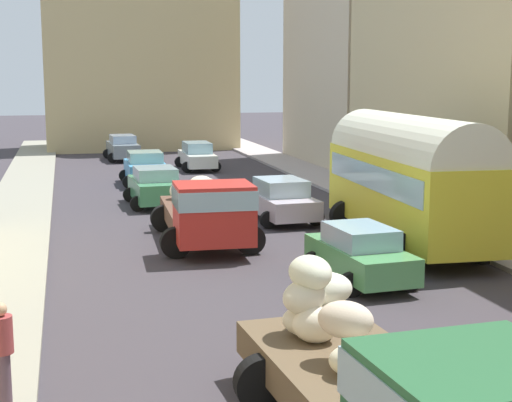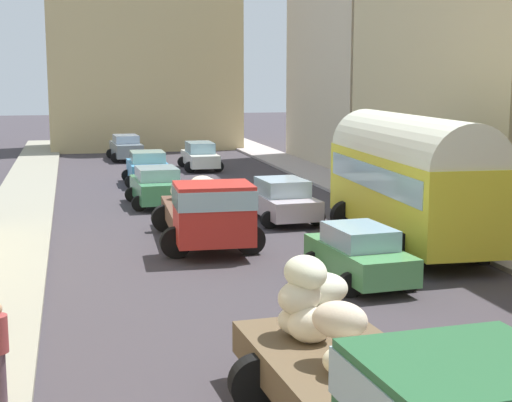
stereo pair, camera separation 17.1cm
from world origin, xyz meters
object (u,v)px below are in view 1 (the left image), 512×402
(car_2, at_px, (123,148))
(car_5, at_px, (281,200))
(car_0, at_px, (156,186))
(pedestrian_1, at_px, (2,352))
(car_6, at_px, (197,156))
(car_1, at_px, (145,168))
(car_4, at_px, (360,254))
(cargo_truck_1, at_px, (207,210))
(cargo_truck_0, at_px, (407,393))
(parked_bus_1, at_px, (409,174))

(car_2, xyz_separation_m, car_5, (4.05, -21.63, -0.02))
(car_0, distance_m, pedestrian_1, 19.57)
(car_5, distance_m, car_6, 15.86)
(car_1, relative_size, car_5, 0.95)
(car_1, xyz_separation_m, car_2, (-0.25, 11.02, -0.02))
(car_1, xyz_separation_m, car_4, (3.47, -19.17, -0.07))
(car_6, bearing_deg, car_5, -88.62)
(car_6, bearing_deg, car_0, -107.66)
(cargo_truck_1, xyz_separation_m, car_0, (-0.66, 7.96, -0.36))
(cargo_truck_1, bearing_deg, car_4, -58.75)
(cargo_truck_0, xyz_separation_m, car_0, (-0.65, 22.30, -0.42))
(car_5, height_order, pedestrian_1, pedestrian_1)
(car_5, bearing_deg, car_2, 100.60)
(parked_bus_1, distance_m, car_5, 5.76)
(car_2, bearing_deg, car_5, -79.40)
(cargo_truck_1, height_order, car_4, cargo_truck_1)
(car_4, distance_m, car_6, 24.42)
(parked_bus_1, relative_size, car_6, 2.03)
(car_1, bearing_deg, car_4, -79.73)
(cargo_truck_1, height_order, car_2, cargo_truck_1)
(cargo_truck_0, distance_m, car_0, 22.31)
(car_4, bearing_deg, cargo_truck_1, 121.25)
(car_1, bearing_deg, parked_bus_1, -67.28)
(car_0, xyz_separation_m, car_1, (0.22, 6.20, 0.02))
(parked_bus_1, distance_m, cargo_truck_1, 6.29)
(car_2, relative_size, pedestrian_1, 2.28)
(cargo_truck_0, height_order, car_2, cargo_truck_0)
(cargo_truck_0, distance_m, cargo_truck_1, 14.34)
(car_0, xyz_separation_m, car_5, (4.02, -4.41, -0.02))
(car_4, relative_size, pedestrian_1, 2.08)
(cargo_truck_0, relative_size, car_5, 1.69)
(cargo_truck_0, bearing_deg, pedestrian_1, 147.88)
(car_0, relative_size, car_5, 0.96)
(parked_bus_1, relative_size, car_2, 2.06)
(parked_bus_1, distance_m, car_1, 16.85)
(parked_bus_1, relative_size, cargo_truck_1, 1.31)
(car_2, xyz_separation_m, car_4, (3.72, -30.19, -0.05))
(car_0, xyz_separation_m, pedestrian_1, (-4.55, -19.04, 0.26))
(parked_bus_1, height_order, car_4, parked_bus_1)
(car_6, height_order, pedestrian_1, pedestrian_1)
(car_1, bearing_deg, cargo_truck_1, -88.25)
(car_2, distance_m, car_4, 30.42)
(car_4, relative_size, car_6, 0.90)
(car_6, bearing_deg, pedestrian_1, -105.04)
(car_1, height_order, car_5, car_1)
(cargo_truck_1, bearing_deg, car_1, 91.75)
(car_1, height_order, car_2, car_1)
(parked_bus_1, distance_m, cargo_truck_0, 14.39)
(car_4, bearing_deg, car_6, 90.13)
(cargo_truck_1, relative_size, pedestrian_1, 3.58)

